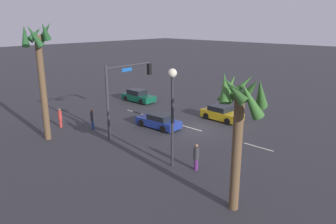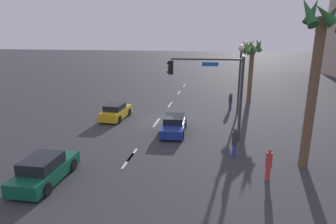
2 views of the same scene
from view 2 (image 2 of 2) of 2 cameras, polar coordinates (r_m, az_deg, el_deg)
The scene contains 17 objects.
ground_plane at distance 24.89m, azimuth -2.03°, elevation -1.75°, with size 220.00×220.00×0.00m, color #333338.
lane_stripe_0 at distance 42.19m, azimuth 3.29°, elevation 5.31°, with size 2.26×0.14×0.01m, color silver.
lane_stripe_1 at distance 37.03m, azimuth 2.24°, elevation 3.92°, with size 2.13×0.14×0.01m, color silver.
lane_stripe_2 at distance 30.59m, azimuth 0.41°, elevation 1.51°, with size 2.44×0.14×0.01m, color silver.
lane_stripe_3 at distance 24.34m, azimuth -2.33°, elevation -2.14°, with size 2.46×0.14×0.01m, color silver.
lane_stripe_4 at distance 17.40m, azimuth -8.04°, elevation -9.61°, with size 2.19×0.14×0.01m, color silver.
lane_stripe_5 at distance 18.11m, azimuth -7.20°, elevation -8.54°, with size 2.03×0.14×0.01m, color silver.
car_0 at distance 21.77m, azimuth 1.20°, elevation -2.63°, with size 4.24×1.95×1.26m.
car_1 at distance 25.77m, azimuth -10.45°, elevation 0.07°, with size 4.04×1.88×1.37m.
car_2 at distance 16.00m, azimuth -23.52°, elevation -10.59°, with size 4.25×1.93×1.42m.
traffic_signal at distance 19.76m, azimuth 9.47°, elevation 5.66°, with size 0.58×5.21×5.93m.
streetlamp at distance 26.97m, azimuth 14.31°, elevation 8.84°, with size 0.56×0.56×6.43m.
pedestrian_0 at distance 15.62m, azimuth 19.57°, elevation -9.73°, with size 0.47×0.47×1.73m.
pedestrian_1 at distance 17.83m, azimuth 13.18°, elevation -5.84°, with size 0.36×0.36×1.84m.
pedestrian_2 at distance 28.99m, azimuth 12.44°, elevation 2.24°, with size 0.37×0.37×1.76m.
palm_tree_0 at distance 16.79m, azimuth 27.96°, elevation 10.27°, with size 2.42×2.63×9.22m.
palm_tree_1 at distance 32.70m, azimuth 16.50°, elevation 10.99°, with size 2.72×2.65×7.01m.
Camera 2 is at (23.23, 5.21, 7.28)m, focal length 30.33 mm.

